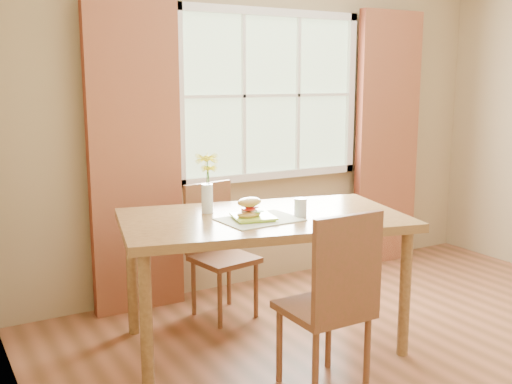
{
  "coord_description": "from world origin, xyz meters",
  "views": [
    {
      "loc": [
        -2.49,
        -2.18,
        1.63
      ],
      "look_at": [
        -0.76,
        0.78,
        0.98
      ],
      "focal_mm": 42.0,
      "sensor_mm": 36.0,
      "label": 1
    }
  ],
  "objects": [
    {
      "name": "water_glass",
      "position": [
        -0.51,
        0.69,
        0.87
      ],
      "size": [
        0.07,
        0.07,
        0.11
      ],
      "color": "silver",
      "rests_on": "dining_table"
    },
    {
      "name": "curtain_right",
      "position": [
        1.15,
        1.78,
        1.1
      ],
      "size": [
        0.65,
        0.08,
        2.2
      ],
      "primitive_type": "cube",
      "color": "maroon",
      "rests_on": "room"
    },
    {
      "name": "dining_table",
      "position": [
        -0.69,
        0.83,
        0.74
      ],
      "size": [
        1.85,
        1.31,
        0.82
      ],
      "rotation": [
        0.0,
        0.0,
        -0.23
      ],
      "color": "olive",
      "rests_on": "room"
    },
    {
      "name": "croissant_sandwich",
      "position": [
        -0.82,
        0.76,
        0.9
      ],
      "size": [
        0.18,
        0.14,
        0.12
      ],
      "rotation": [
        0.0,
        0.0,
        0.23
      ],
      "color": "gold",
      "rests_on": "plate"
    },
    {
      "name": "window",
      "position": [
        0.0,
        1.87,
        1.5
      ],
      "size": [
        1.62,
        0.06,
        1.32
      ],
      "color": "#A4C192",
      "rests_on": "room"
    },
    {
      "name": "curtain_left",
      "position": [
        -1.15,
        1.78,
        1.1
      ],
      "size": [
        0.65,
        0.08,
        2.2
      ],
      "primitive_type": "cube",
      "color": "maroon",
      "rests_on": "room"
    },
    {
      "name": "room",
      "position": [
        0.0,
        0.0,
        1.35
      ],
      "size": [
        4.24,
        3.84,
        2.74
      ],
      "color": "brown",
      "rests_on": "ground"
    },
    {
      "name": "chair_far",
      "position": [
        -0.7,
        1.43,
        0.5
      ],
      "size": [
        0.44,
        0.44,
        0.92
      ],
      "rotation": [
        0.0,
        0.0,
        0.17
      ],
      "color": "brown",
      "rests_on": "room"
    },
    {
      "name": "placemat",
      "position": [
        -0.76,
        0.74,
        0.82
      ],
      "size": [
        0.47,
        0.35,
        0.01
      ],
      "primitive_type": "cube",
      "rotation": [
        0.0,
        0.0,
        0.05
      ],
      "color": "beige",
      "rests_on": "dining_table"
    },
    {
      "name": "flower_vase",
      "position": [
        -0.94,
        1.07,
        1.04
      ],
      "size": [
        0.15,
        0.15,
        0.37
      ],
      "color": "silver",
      "rests_on": "dining_table"
    },
    {
      "name": "chair_near",
      "position": [
        -0.69,
        0.13,
        0.54
      ],
      "size": [
        0.41,
        0.41,
        0.99
      ],
      "rotation": [
        0.0,
        0.0,
        0.0
      ],
      "color": "brown",
      "rests_on": "room"
    },
    {
      "name": "plate",
      "position": [
        -0.79,
        0.76,
        0.83
      ],
      "size": [
        0.28,
        0.28,
        0.01
      ],
      "primitive_type": "cube",
      "rotation": [
        0.0,
        0.0,
        -0.23
      ],
      "color": "#AEDC37",
      "rests_on": "placemat"
    }
  ]
}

